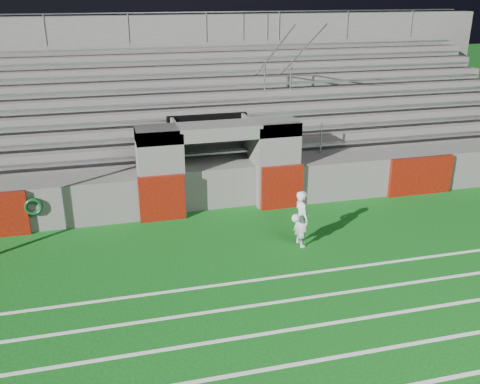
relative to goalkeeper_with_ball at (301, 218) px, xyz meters
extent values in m
plane|color=#0E5413|center=(-1.48, -0.45, -0.75)|extent=(90.00, 90.00, 0.00)
cube|color=white|center=(-1.48, -4.45, -0.75)|extent=(28.00, 0.09, 0.01)
cube|color=white|center=(-1.48, -3.45, -0.75)|extent=(28.00, 0.09, 0.01)
cube|color=white|center=(-1.48, -2.45, -0.75)|extent=(28.00, 0.09, 0.01)
cube|color=white|center=(-1.48, -1.45, -0.75)|extent=(28.00, 0.09, 0.01)
cube|color=#5B5956|center=(6.22, 2.73, -0.13)|extent=(10.60, 0.35, 1.25)
cube|color=#5B5956|center=(-3.28, 3.05, 0.55)|extent=(1.20, 1.00, 2.60)
cube|color=#5B5956|center=(0.32, 3.05, 0.55)|extent=(1.20, 1.00, 2.60)
cube|color=black|center=(-1.48, 4.75, 0.50)|extent=(2.60, 0.20, 2.50)
cube|color=#5B5956|center=(-2.63, 3.65, 0.50)|extent=(0.10, 2.20, 2.50)
cube|color=#5B5956|center=(-0.33, 3.65, 0.50)|extent=(0.10, 2.20, 2.50)
cube|color=#5B5956|center=(-1.48, 3.05, 1.65)|extent=(4.80, 1.00, 0.40)
cube|color=#5B5956|center=(-1.48, 6.90, 0.40)|extent=(26.00, 8.00, 0.20)
cube|color=#5B5956|center=(-1.48, 6.90, -0.23)|extent=(26.00, 8.00, 1.05)
cube|color=#5B1007|center=(-3.28, 2.50, -0.08)|extent=(1.30, 0.15, 1.35)
cube|color=#5B1007|center=(0.32, 2.50, -0.08)|extent=(1.30, 0.15, 1.35)
cube|color=#5B1007|center=(5.02, 2.50, -0.13)|extent=(2.20, 0.15, 1.25)
cube|color=#92949A|center=(-1.48, 3.98, 0.72)|extent=(23.00, 0.28, 0.06)
cube|color=#5B5956|center=(-1.48, 4.83, 0.69)|extent=(24.00, 0.75, 0.38)
cube|color=#92949A|center=(-1.48, 4.73, 1.10)|extent=(23.00, 0.28, 0.06)
cube|color=#5B5956|center=(-1.48, 5.58, 0.88)|extent=(24.00, 0.75, 0.76)
cube|color=#92949A|center=(-1.48, 5.48, 1.48)|extent=(23.00, 0.28, 0.06)
cube|color=#5B5956|center=(-1.48, 6.33, 1.07)|extent=(24.00, 0.75, 1.14)
cube|color=#92949A|center=(-1.48, 6.23, 1.86)|extent=(23.00, 0.28, 0.06)
cube|color=#5B5956|center=(-1.48, 7.08, 1.26)|extent=(24.00, 0.75, 1.52)
cube|color=#92949A|center=(-1.48, 6.98, 2.24)|extent=(23.00, 0.28, 0.06)
cube|color=#5B5956|center=(-1.48, 7.83, 1.45)|extent=(24.00, 0.75, 1.90)
cube|color=#92949A|center=(-1.48, 7.73, 2.62)|extent=(23.00, 0.28, 0.06)
cube|color=#5B5956|center=(-1.48, 8.58, 1.64)|extent=(24.00, 0.75, 2.28)
cube|color=#92949A|center=(-1.48, 8.48, 3.00)|extent=(23.00, 0.28, 0.06)
cube|color=#5B5956|center=(-1.48, 9.33, 1.83)|extent=(24.00, 0.75, 2.66)
cube|color=#92949A|center=(-1.48, 9.23, 3.38)|extent=(23.00, 0.28, 0.06)
cube|color=#5B5956|center=(-1.48, 10.00, 1.89)|extent=(26.00, 0.60, 5.29)
cylinder|color=#A5A8AD|center=(1.02, 3.70, 1.00)|extent=(0.05, 0.05, 1.00)
cylinder|color=#A5A8AD|center=(1.02, 6.70, 2.52)|extent=(0.05, 0.05, 1.00)
cylinder|color=#A5A8AD|center=(1.02, 9.70, 4.04)|extent=(0.05, 0.05, 1.00)
cylinder|color=#A5A8AD|center=(1.02, 6.70, 3.02)|extent=(0.05, 6.02, 3.08)
cylinder|color=#A5A8AD|center=(2.02, 3.70, 1.00)|extent=(0.05, 0.05, 1.00)
cylinder|color=#A5A8AD|center=(2.02, 6.70, 2.52)|extent=(0.05, 0.05, 1.00)
cylinder|color=#A5A8AD|center=(2.02, 9.70, 4.04)|extent=(0.05, 0.05, 1.00)
cylinder|color=#A5A8AD|center=(2.02, 6.70, 3.02)|extent=(0.05, 6.02, 3.08)
cylinder|color=#A5A8AD|center=(-6.48, 9.70, 4.09)|extent=(0.05, 0.05, 1.10)
cylinder|color=#A5A8AD|center=(-3.48, 9.70, 4.09)|extent=(0.05, 0.05, 1.10)
cylinder|color=#A5A8AD|center=(-0.48, 9.70, 4.09)|extent=(0.05, 0.05, 1.10)
cylinder|color=#A5A8AD|center=(2.52, 9.70, 4.09)|extent=(0.05, 0.05, 1.10)
cylinder|color=#A5A8AD|center=(5.52, 9.70, 4.09)|extent=(0.05, 0.05, 1.10)
cylinder|color=#A5A8AD|center=(8.52, 9.70, 4.09)|extent=(0.05, 0.05, 1.10)
cylinder|color=#A5A8AD|center=(-1.48, 9.70, 4.64)|extent=(24.00, 0.05, 0.05)
imported|color=silver|center=(0.01, 0.01, 0.00)|extent=(0.40, 0.57, 1.50)
sphere|color=white|center=(-0.26, -0.27, 0.15)|extent=(0.21, 0.21, 0.21)
torus|color=#0D451F|center=(-6.72, 2.50, 0.04)|extent=(0.48, 0.09, 0.48)
torus|color=#0C3D1A|center=(-6.72, 2.45, 0.03)|extent=(0.49, 0.09, 0.49)
camera|label=1|loc=(-4.67, -11.74, 5.55)|focal=40.00mm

